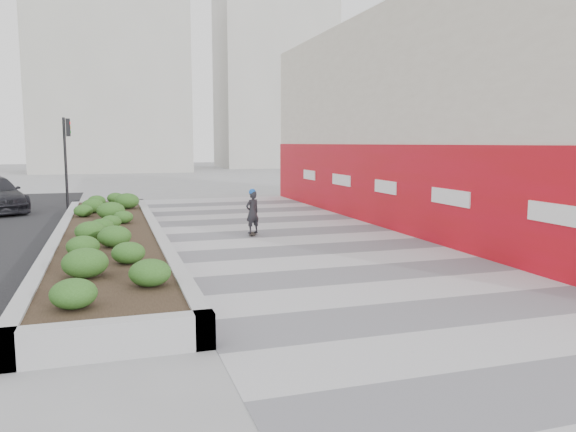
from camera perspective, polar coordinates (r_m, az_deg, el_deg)
name	(u,v)px	position (r m, az deg, el deg)	size (l,w,h in m)	color
ground	(393,294)	(11.72, 10.62, -7.79)	(160.00, 160.00, 0.00)	gray
walkway	(336,264)	(14.36, 4.94, -4.86)	(8.00, 36.00, 0.01)	#A8A8AD
building	(446,119)	(22.63, 15.78, 9.49)	(6.04, 24.08, 8.00)	beige
planter	(109,234)	(17.15, -17.74, -1.76)	(3.00, 18.00, 0.90)	#9E9EA0
traffic_signal_near	(67,150)	(27.51, -21.57, 6.30)	(0.33, 0.28, 4.20)	black
distant_bldg_north_l	(110,78)	(65.32, -17.66, 13.19)	(16.00, 12.00, 20.00)	#ADAAA3
distant_bldg_north_r	(274,72)	(73.41, -1.40, 14.42)	(14.00, 10.00, 24.00)	#ADAAA3
manhole_cover	(354,263)	(14.55, 6.76, -4.72)	(0.44, 0.44, 0.01)	#595654
skateboarder	(252,212)	(18.59, -3.63, 0.43)	(0.61, 0.75, 1.56)	beige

